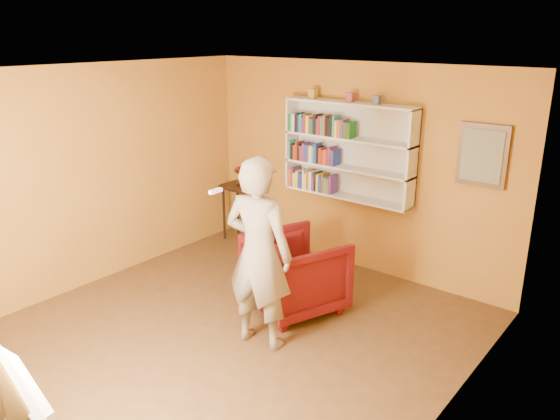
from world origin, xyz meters
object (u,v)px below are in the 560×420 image
Objects in this scene: armchair at (296,273)px; console_table at (241,194)px; ruby_lustre at (240,172)px; bookshelf at (350,151)px; television at (40,411)px; person at (259,254)px.

console_table is at bearing -11.15° from armchair.
ruby_lustre is at bearing 135.00° from console_table.
television is at bearing -81.67° from bookshelf.
armchair is at bearing -32.14° from console_table.
bookshelf is at bearing -61.10° from armchair.
console_table is at bearing -174.89° from bookshelf.
ruby_lustre is at bearing -174.89° from bookshelf.
bookshelf is 0.92× the size of person.
ruby_lustre is at bearing 130.42° from television.
television is (0.68, -4.66, -0.76)m from bookshelf.
ruby_lustre reaches higher than console_table.
bookshelf is 1.87m from ruby_lustre.
person reaches higher than console_table.
person is at bearing -81.21° from bookshelf.
person reaches higher than armchair.
person is (2.12, -2.04, -0.08)m from ruby_lustre.
television is (0.49, -3.26, 0.39)m from armchair.
person is at bearing 109.61° from television.
armchair is 0.97m from person.
television is at bearing -61.27° from ruby_lustre.
television is at bearing 119.51° from armchair.
person is 1.65× the size of television.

